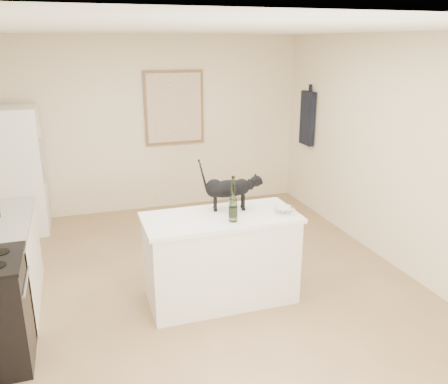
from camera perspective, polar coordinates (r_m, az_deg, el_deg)
The scene contains 16 objects.
floor at distance 5.01m, azimuth -2.21°, elevation -11.93°, with size 5.50×5.50×0.00m, color #9F7C55.
ceiling at distance 4.34m, azimuth -2.64°, elevation 19.32°, with size 5.50×5.50×0.00m, color white.
wall_back at distance 7.13m, azimuth -8.50°, elevation 8.13°, with size 4.50×4.50×0.00m, color beige.
wall_front at distance 2.20m, azimuth 18.30°, elevation -15.99°, with size 4.50×4.50×0.00m, color beige.
wall_right at distance 5.53m, azimuth 20.69°, elevation 4.32°, with size 5.50×5.50×0.00m, color beige.
island_base at distance 4.66m, azimuth -0.40°, elevation -8.33°, with size 1.44×0.67×0.86m, color white.
island_top at distance 4.48m, azimuth -0.41°, elevation -3.17°, with size 1.50×0.70×0.04m, color white.
left_cabinets at distance 5.00m, azimuth -25.58°, elevation -8.35°, with size 0.60×1.40×0.86m, color white.
fridge at distance 6.78m, azimuth -24.15°, elevation 2.33°, with size 0.68×0.68×1.70m, color white.
artwork_frame at distance 7.12m, azimuth -6.14°, elevation 10.24°, with size 0.90×0.03×1.10m, color brown.
artwork_canvas at distance 7.10m, azimuth -6.10°, elevation 10.23°, with size 0.82×0.00×1.02m, color beige.
hanging_garment at distance 7.17m, azimuth 10.22°, elevation 8.90°, with size 0.08×0.34×0.80m, color black.
black_cat at distance 4.58m, azimuth 0.52°, elevation 0.14°, with size 0.56×0.17×0.39m, color black, non-canonical shape.
wine_bottle at distance 4.28m, azimuth 1.13°, elevation -1.20°, with size 0.08×0.08×0.39m, color #375A24.
glass_bowl at distance 4.58m, azimuth 7.40°, elevation -2.23°, with size 0.21×0.21×0.05m, color white.
fridge_paper at distance 6.76m, azimuth -21.68°, elevation 6.86°, with size 0.01×0.15×0.19m, color silver.
Camera 1 is at (-1.17, -4.18, 2.50)m, focal length 37.22 mm.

